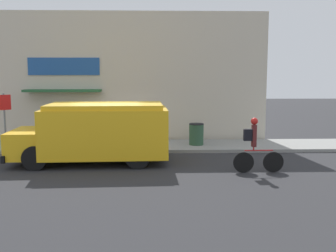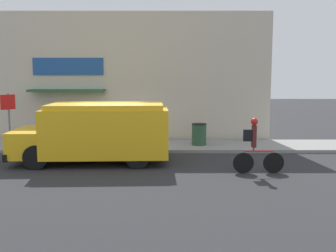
% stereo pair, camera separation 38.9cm
% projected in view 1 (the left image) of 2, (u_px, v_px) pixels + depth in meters
% --- Properties ---
extents(ground_plane, '(70.00, 70.00, 0.00)m').
position_uv_depth(ground_plane, '(108.00, 154.00, 15.18)').
color(ground_plane, '#2B2B2D').
extents(sidewalk, '(28.00, 2.50, 0.13)m').
position_uv_depth(sidewalk, '(112.00, 146.00, 16.41)').
color(sidewalk, gray).
rests_on(sidewalk, ground_plane).
extents(storefront, '(13.70, 0.97, 5.81)m').
position_uv_depth(storefront, '(113.00, 78.00, 17.50)').
color(storefront, beige).
rests_on(storefront, ground_plane).
extents(school_bus, '(5.38, 2.89, 2.05)m').
position_uv_depth(school_bus, '(97.00, 132.00, 13.55)').
color(school_bus, yellow).
rests_on(school_bus, ground_plane).
extents(cyclist, '(1.59, 0.22, 1.73)m').
position_uv_depth(cyclist, '(255.00, 146.00, 12.15)').
color(cyclist, black).
rests_on(cyclist, ground_plane).
extents(stop_sign_post, '(0.45, 0.45, 2.17)m').
position_uv_depth(stop_sign_post, '(4.00, 112.00, 15.54)').
color(stop_sign_post, slate).
rests_on(stop_sign_post, sidewalk).
extents(trash_bin, '(0.61, 0.61, 0.89)m').
position_uv_depth(trash_bin, '(196.00, 134.00, 16.36)').
color(trash_bin, '#2D5138').
rests_on(trash_bin, sidewalk).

